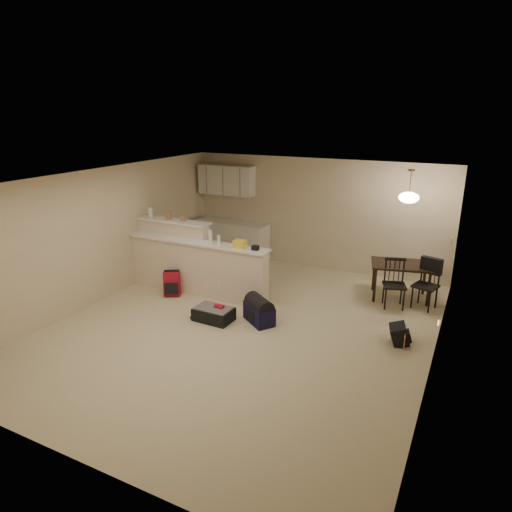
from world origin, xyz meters
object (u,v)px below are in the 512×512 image
Objects in this scene: red_backpack at (172,284)px; black_daypack at (399,334)px; dining_chair_far at (426,285)px; navy_duffel at (259,314)px; dining_chair_near at (395,284)px; pendant_lamp at (409,197)px; dining_table at (401,268)px; suitcase at (214,314)px.

red_backpack is 1.38× the size of black_daypack.
dining_chair_far is 1.95× the size of red_backpack.
navy_duffel is at bearing -126.08° from dining_chair_far.
red_backpack is at bearing -152.82° from navy_duffel.
pendant_lamp is at bearing 69.32° from dining_chair_near.
pendant_lamp is 1.03× the size of navy_duffel.
navy_duffel is (2.08, -0.32, -0.07)m from red_backpack.
pendant_lamp reaches higher than dining_table.
dining_table is at bearing -3.86° from black_daypack.
dining_chair_near reaches higher than red_backpack.
red_backpack reaches higher than black_daypack.
red_backpack is at bearing -155.18° from pendant_lamp.
dining_chair_near is at bearing 37.66° from suitcase.
dining_chair_near is at bearing 0.60° from black_daypack.
dining_chair_far is at bearing -10.93° from red_backpack.
dining_chair_far reaches higher than dining_chair_near.
suitcase is 1.47m from red_backpack.
dining_chair_far reaches higher than suitcase.
dining_chair_near is 2.59m from navy_duffel.
red_backpack is at bearing -144.53° from dining_chair_far.
dining_chair_far is (0.52, 0.21, 0.00)m from dining_chair_near.
dining_chair_far reaches higher than black_daypack.
dining_table is 2.98m from navy_duffel.
suitcase is (-2.71, -2.47, -0.50)m from dining_table.
suitcase is (-2.69, -1.97, -0.35)m from dining_chair_near.
black_daypack is at bearing 12.69° from suitcase.
black_daypack is at bearing -93.71° from dining_chair_near.
suitcase is at bearing 87.33° from black_daypack.
navy_duffel reaches higher than suitcase.
black_daypack reaches higher than suitcase.
dining_table is 0.53m from dining_chair_near.
red_backpack reaches higher than navy_duffel.
dining_chair_near is (-0.02, -0.51, -0.16)m from dining_table.
dining_chair_near is at bearing -106.83° from dining_table.
suitcase is 0.80m from navy_duffel.
suitcase is (-3.21, -2.18, -0.35)m from dining_chair_far.
dining_chair_far is 2.69× the size of black_daypack.
black_daypack is at bearing -79.98° from pendant_lamp.
suitcase is 1.93× the size of black_daypack.
navy_duffel is at bearing 84.05° from black_daypack.
dining_chair_far is 3.12m from navy_duffel.
dining_chair_far reaches higher than red_backpack.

